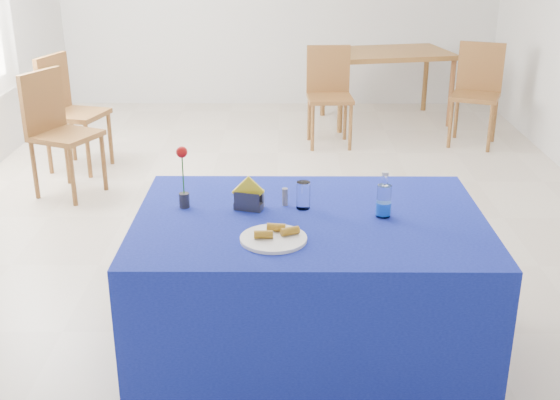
% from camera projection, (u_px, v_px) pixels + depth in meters
% --- Properties ---
extents(floor, '(7.00, 7.00, 0.00)m').
position_uv_depth(floor, '(276.00, 217.00, 5.14)').
color(floor, beige).
rests_on(floor, ground).
extents(plate, '(0.28, 0.28, 0.01)m').
position_uv_depth(plate, '(273.00, 239.00, 2.96)').
color(plate, white).
rests_on(plate, blue_table).
extents(drinking_glass, '(0.07, 0.07, 0.13)m').
position_uv_depth(drinking_glass, '(303.00, 195.00, 3.27)').
color(drinking_glass, white).
rests_on(drinking_glass, blue_table).
extents(salt_shaker, '(0.03, 0.03, 0.08)m').
position_uv_depth(salt_shaker, '(261.00, 198.00, 3.30)').
color(salt_shaker, gray).
rests_on(salt_shaker, blue_table).
extents(pepper_shaker, '(0.03, 0.03, 0.08)m').
position_uv_depth(pepper_shaker, '(285.00, 197.00, 3.32)').
color(pepper_shaker, slate).
rests_on(pepper_shaker, blue_table).
extents(blue_table, '(1.60, 1.10, 0.76)m').
position_uv_depth(blue_table, '(309.00, 290.00, 3.34)').
color(blue_table, navy).
rests_on(blue_table, floor).
extents(water_bottle, '(0.07, 0.07, 0.21)m').
position_uv_depth(water_bottle, '(384.00, 202.00, 3.18)').
color(water_bottle, silver).
rests_on(water_bottle, blue_table).
extents(napkin_holder, '(0.15, 0.09, 0.17)m').
position_uv_depth(napkin_holder, '(248.00, 200.00, 3.26)').
color(napkin_holder, '#3C3C41').
rests_on(napkin_holder, blue_table).
extents(rose_vase, '(0.05, 0.05, 0.30)m').
position_uv_depth(rose_vase, '(183.00, 178.00, 3.25)').
color(rose_vase, '#25262A').
rests_on(rose_vase, blue_table).
extents(oak_table, '(1.42, 1.07, 0.76)m').
position_uv_depth(oak_table, '(387.00, 58.00, 7.41)').
color(oak_table, brown).
rests_on(oak_table, floor).
extents(chair_bg_left, '(0.44, 0.44, 0.93)m').
position_uv_depth(chair_bg_left, '(329.00, 88.00, 6.70)').
color(chair_bg_left, brown).
rests_on(chair_bg_left, floor).
extents(chair_bg_right, '(0.56, 0.56, 0.96)m').
position_uv_depth(chair_bg_right, '(477.00, 87.00, 6.71)').
color(chair_bg_right, brown).
rests_on(chair_bg_right, floor).
extents(chair_win_a, '(0.57, 0.57, 0.97)m').
position_uv_depth(chair_win_a, '(56.00, 125.00, 5.42)').
color(chair_win_a, brown).
rests_on(chair_win_a, floor).
extents(chair_win_b, '(0.54, 0.54, 0.98)m').
position_uv_depth(chair_win_b, '(67.00, 104.00, 5.98)').
color(chair_win_b, brown).
rests_on(chair_win_b, floor).
extents(banana_pieces, '(0.20, 0.12, 0.03)m').
position_uv_depth(banana_pieces, '(277.00, 231.00, 2.97)').
color(banana_pieces, gold).
rests_on(banana_pieces, plate).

